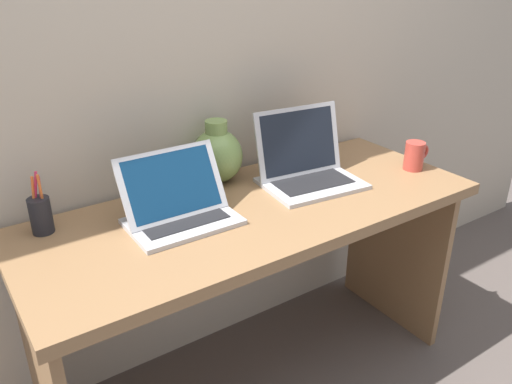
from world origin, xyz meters
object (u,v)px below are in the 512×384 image
(green_vase, at_px, (217,155))
(pen_cup, at_px, (41,214))
(laptop_left, at_px, (178,204))
(coffee_mug, at_px, (415,156))
(laptop_right, at_px, (305,164))

(green_vase, bearing_deg, pen_cup, -176.64)
(laptop_left, xyz_separation_m, green_vase, (0.26, 0.20, 0.04))
(laptop_left, distance_m, coffee_mug, 0.95)
(pen_cup, bearing_deg, laptop_right, -9.16)
(pen_cup, bearing_deg, coffee_mug, -12.43)
(laptop_right, xyz_separation_m, pen_cup, (-0.89, 0.14, -0.01))
(laptop_left, relative_size, coffee_mug, 2.85)
(laptop_right, height_order, coffee_mug, laptop_right)
(laptop_left, height_order, green_vase, green_vase)
(laptop_right, height_order, pen_cup, laptop_right)
(green_vase, bearing_deg, laptop_right, -34.43)
(green_vase, height_order, pen_cup, green_vase)
(coffee_mug, height_order, pen_cup, pen_cup)
(coffee_mug, bearing_deg, laptop_left, 172.26)
(laptop_right, distance_m, green_vase, 0.32)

